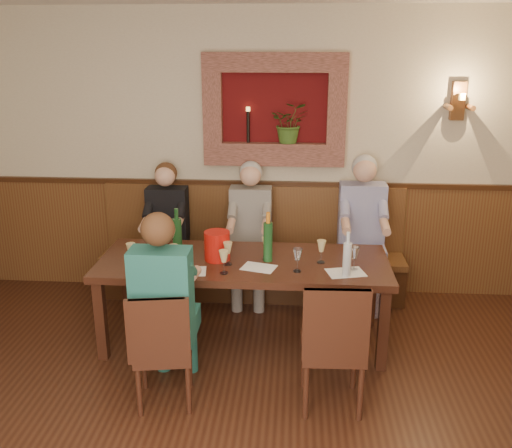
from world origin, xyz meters
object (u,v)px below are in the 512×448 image
(person_bench_mid, at_px, (250,245))
(person_bench_right, at_px, (361,244))
(dining_table, at_px, (244,268))
(water_bottle, at_px, (347,259))
(spittoon_bucket, at_px, (217,246))
(chair_near_left, at_px, (165,370))
(person_chair_front, at_px, (166,320))
(wine_bottle_green_a, at_px, (268,241))
(person_bench_left, at_px, (167,244))
(chair_near_right, at_px, (332,369))
(bench, at_px, (252,264))
(wine_bottle_green_b, at_px, (177,237))

(person_bench_mid, bearing_deg, person_bench_right, -0.13)
(dining_table, bearing_deg, water_bottle, -18.76)
(dining_table, height_order, spittoon_bucket, spittoon_bucket)
(chair_near_left, xyz_separation_m, person_chair_front, (-0.00, 0.14, 0.33))
(person_bench_mid, relative_size, person_chair_front, 0.98)
(person_bench_mid, bearing_deg, wine_bottle_green_a, -75.57)
(wine_bottle_green_a, bearing_deg, person_bench_left, 141.10)
(chair_near_right, height_order, person_chair_front, person_chair_front)
(chair_near_right, distance_m, person_chair_front, 1.22)
(person_bench_left, bearing_deg, bench, 7.05)
(person_bench_mid, height_order, wine_bottle_green_b, person_bench_mid)
(bench, bearing_deg, person_bench_left, -172.95)
(bench, height_order, person_chair_front, person_chair_front)
(bench, distance_m, water_bottle, 1.58)
(dining_table, xyz_separation_m, person_bench_left, (-0.84, 0.84, -0.11))
(wine_bottle_green_a, bearing_deg, chair_near_right, -60.09)
(person_bench_left, height_order, person_bench_mid, person_bench_mid)
(dining_table, height_order, person_chair_front, person_chair_front)
(dining_table, xyz_separation_m, person_chair_front, (-0.48, -0.78, -0.09))
(person_bench_right, height_order, spittoon_bucket, person_bench_right)
(chair_near_left, bearing_deg, wine_bottle_green_b, 85.64)
(person_chair_front, bearing_deg, dining_table, 58.11)
(person_bench_mid, distance_m, wine_bottle_green_a, 0.94)
(dining_table, relative_size, spittoon_bucket, 9.93)
(spittoon_bucket, bearing_deg, dining_table, 0.88)
(person_bench_mid, xyz_separation_m, person_bench_right, (1.07, -0.00, 0.04))
(bench, bearing_deg, person_bench_right, -5.77)
(wine_bottle_green_b, bearing_deg, water_bottle, -13.37)
(person_bench_mid, bearing_deg, wine_bottle_green_b, -124.66)
(person_bench_right, bearing_deg, person_bench_left, 179.90)
(person_bench_right, bearing_deg, bench, 174.23)
(spittoon_bucket, xyz_separation_m, water_bottle, (1.04, -0.28, 0.02))
(person_chair_front, xyz_separation_m, spittoon_bucket, (0.27, 0.77, 0.29))
(water_bottle, bearing_deg, person_bench_mid, 126.84)
(person_bench_left, distance_m, person_chair_front, 1.66)
(dining_table, height_order, chair_near_right, chair_near_right)
(wine_bottle_green_b, xyz_separation_m, water_bottle, (1.38, -0.33, -0.03))
(person_bench_mid, distance_m, water_bottle, 1.43)
(person_bench_left, bearing_deg, person_bench_right, -0.10)
(person_bench_left, relative_size, person_bench_mid, 0.98)
(chair_near_right, relative_size, person_chair_front, 0.69)
(bench, relative_size, person_chair_front, 2.12)
(chair_near_right, distance_m, spittoon_bucket, 1.39)
(person_bench_left, xyz_separation_m, person_bench_right, (1.90, -0.00, 0.05))
(person_bench_mid, bearing_deg, dining_table, -89.04)
(bench, relative_size, person_bench_left, 2.20)
(chair_near_left, distance_m, chair_near_right, 1.18)
(bench, xyz_separation_m, person_bench_right, (1.06, -0.11, 0.28))
(chair_near_right, bearing_deg, wine_bottle_green_b, 142.38)
(bench, height_order, chair_near_left, bench)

